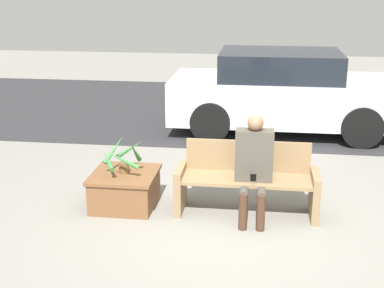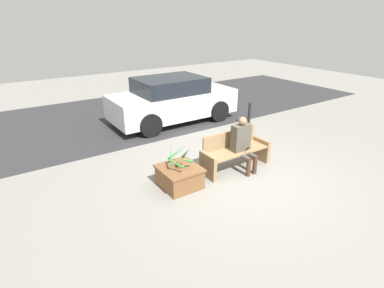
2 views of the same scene
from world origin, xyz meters
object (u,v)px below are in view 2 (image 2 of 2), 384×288
object	(u,v)px
parked_car	(172,100)
bollard_post	(249,113)
potted_plant	(179,159)
planter_box	(180,176)
bench	(234,151)
person_seated	(243,141)

from	to	relation	value
parked_car	bollard_post	distance (m)	2.63
potted_plant	parked_car	distance (m)	4.39
parked_car	planter_box	bearing A→B (deg)	-118.53
bench	person_seated	size ratio (longest dim) A/B	1.35
person_seated	bollard_post	bearing A→B (deg)	43.13
planter_box	potted_plant	xyz separation A→B (m)	(-0.02, -0.01, 0.42)
planter_box	parked_car	bearing A→B (deg)	61.47
planter_box	bollard_post	bearing A→B (deg)	27.55
person_seated	bollard_post	xyz separation A→B (m)	(2.39, 2.24, -0.30)
bench	planter_box	xyz separation A→B (m)	(-1.55, -0.03, -0.17)
potted_plant	planter_box	bearing A→B (deg)	27.48
planter_box	parked_car	world-z (taller)	parked_car
parked_car	bollard_post	xyz separation A→B (m)	(1.94, -1.74, -0.35)
planter_box	bench	bearing A→B (deg)	0.99
bench	potted_plant	size ratio (longest dim) A/B	3.08
planter_box	potted_plant	distance (m)	0.42
bench	person_seated	distance (m)	0.35
planter_box	potted_plant	world-z (taller)	potted_plant
bench	potted_plant	xyz separation A→B (m)	(-1.57, -0.04, 0.25)
person_seated	potted_plant	distance (m)	1.66
person_seated	parked_car	bearing A→B (deg)	83.49
person_seated	planter_box	bearing A→B (deg)	175.05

